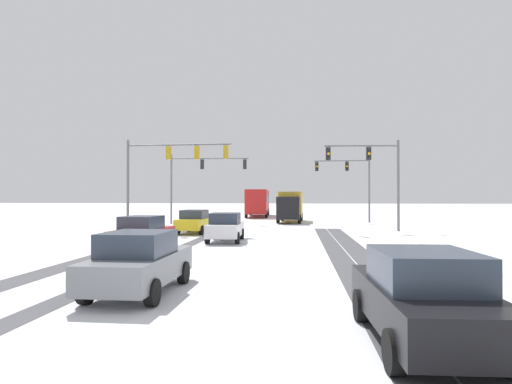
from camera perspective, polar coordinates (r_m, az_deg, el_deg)
The scene contains 15 objects.
wheel_track_left_lane at distance 18.92m, azimuth 14.16°, elevation -8.29°, with size 1.04×29.63×0.01m, color #4C4C51.
wheel_track_right_lane at distance 19.59m, azimuth -11.46°, elevation -8.04°, with size 0.74×29.63×0.01m, color #4C4C51.
wheel_track_center at distance 18.80m, azimuth 11.09°, elevation -8.35°, with size 0.88×29.63×0.01m, color #4C4C51.
wheel_track_oncoming at distance 20.52m, azimuth -18.58°, elevation -7.68°, with size 1.12×29.63×0.01m, color #4C4C51.
traffic_signal_near_right at distance 30.40m, azimuth 15.66°, elevation 3.30°, with size 5.23×0.70×6.50m.
traffic_signal_far_left at distance 39.40m, azimuth -7.83°, elevation 2.52°, with size 7.33×0.88×6.50m.
traffic_signal_near_left at distance 29.44m, azimuth -11.79°, elevation 3.86°, with size 7.40×0.47×6.50m.
traffic_signal_far_right at distance 42.40m, azimuth 12.71°, elevation 2.20°, with size 5.48×0.43×6.50m.
car_yellow_cab_lead at distance 29.22m, azimuth -8.37°, elevation -4.00°, with size 1.95×4.16×1.62m.
car_white_second at distance 23.68m, azimuth -4.20°, elevation -4.79°, with size 1.96×4.16×1.62m.
car_red_third at distance 20.51m, azimuth -15.23°, elevation -5.41°, with size 2.00×4.19×1.62m.
car_grey_fourth at distance 11.49m, azimuth -15.64°, elevation -9.20°, with size 1.86×4.11×1.62m.
car_black_fifth at distance 7.88m, azimuth 21.82°, elevation -13.15°, with size 1.96×4.16×1.62m.
bus_oncoming at distance 53.23m, azimuth 0.28°, elevation -1.22°, with size 3.00×11.09×3.38m.
box_truck_delivery at distance 41.84m, azimuth 4.71°, elevation -1.87°, with size 2.54×7.49×3.02m.
Camera 1 is at (2.43, -5.08, 2.53)m, focal length 29.29 mm.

